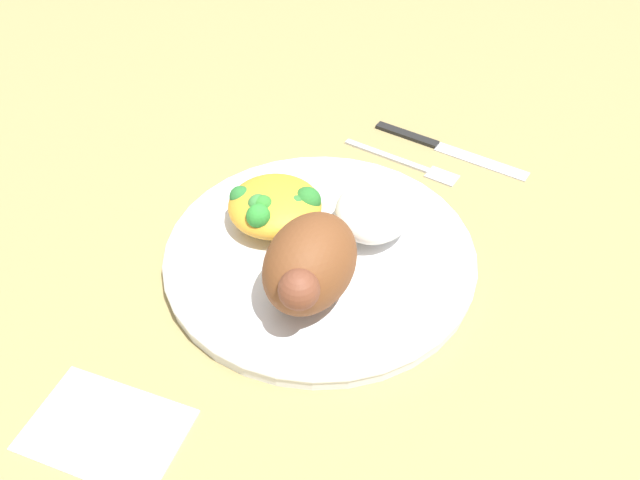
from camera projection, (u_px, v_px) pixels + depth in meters
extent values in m
plane|color=#958350|center=(320.00, 260.00, 0.62)|extent=(2.00, 2.00, 0.00)
cylinder|color=white|center=(320.00, 256.00, 0.62)|extent=(0.29, 0.29, 0.01)
torus|color=white|center=(320.00, 251.00, 0.61)|extent=(0.30, 0.30, 0.01)
ellipsoid|color=brown|center=(310.00, 263.00, 0.54)|extent=(0.10, 0.07, 0.08)
sphere|color=brown|center=(299.00, 290.00, 0.50)|extent=(0.03, 0.03, 0.03)
ellipsoid|color=silver|center=(374.00, 210.00, 0.61)|extent=(0.09, 0.07, 0.04)
ellipsoid|color=gold|center=(275.00, 206.00, 0.63)|extent=(0.09, 0.09, 0.04)
sphere|color=#2E8E32|center=(258.00, 216.00, 0.60)|extent=(0.02, 0.02, 0.02)
sphere|color=#3A863B|center=(260.00, 203.00, 0.61)|extent=(0.02, 0.02, 0.02)
sphere|color=#32822D|center=(260.00, 209.00, 0.60)|extent=(0.02, 0.02, 0.02)
sphere|color=#337532|center=(296.00, 205.00, 0.62)|extent=(0.02, 0.02, 0.02)
sphere|color=#2A7130|center=(240.00, 197.00, 0.62)|extent=(0.02, 0.02, 0.02)
sphere|color=#317829|center=(283.00, 196.00, 0.62)|extent=(0.02, 0.02, 0.02)
sphere|color=#4B9333|center=(270.00, 207.00, 0.62)|extent=(0.02, 0.02, 0.02)
sphere|color=#2A752D|center=(307.00, 201.00, 0.62)|extent=(0.03, 0.03, 0.03)
cube|color=#B2B2B7|center=(387.00, 155.00, 0.74)|extent=(0.02, 0.11, 0.01)
cube|color=#B2B2B7|center=(442.00, 176.00, 0.71)|extent=(0.03, 0.04, 0.00)
cube|color=black|center=(407.00, 133.00, 0.77)|extent=(0.02, 0.08, 0.01)
cube|color=#B2B2B7|center=(481.00, 161.00, 0.74)|extent=(0.03, 0.11, 0.00)
cube|color=white|center=(106.00, 429.00, 0.49)|extent=(0.09, 0.12, 0.00)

